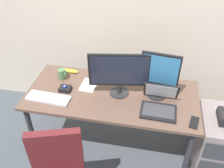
# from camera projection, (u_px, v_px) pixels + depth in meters

# --- Properties ---
(ground_plane) EXTENTS (8.00, 8.00, 0.00)m
(ground_plane) POSITION_uv_depth(u_px,v_px,m) (112.00, 144.00, 2.83)
(ground_plane) COLOR #434B51
(back_wall) EXTENTS (6.00, 0.10, 2.80)m
(back_wall) POSITION_uv_depth(u_px,v_px,m) (125.00, 0.00, 2.53)
(back_wall) COLOR beige
(back_wall) RESTS_ON ground
(desk) EXTENTS (1.64, 0.73, 0.74)m
(desk) POSITION_uv_depth(u_px,v_px,m) (112.00, 100.00, 2.42)
(desk) COLOR brown
(desk) RESTS_ON ground
(file_cabinet) EXTENTS (0.42, 0.53, 0.60)m
(file_cabinet) POSITION_uv_depth(u_px,v_px,m) (218.00, 140.00, 2.49)
(file_cabinet) COLOR gray
(file_cabinet) RESTS_ON ground
(monitor_main) EXTENTS (0.56, 0.18, 0.43)m
(monitor_main) POSITION_uv_depth(u_px,v_px,m) (120.00, 72.00, 2.23)
(monitor_main) COLOR #262628
(monitor_main) RESTS_ON desk
(monitor_side) EXTENTS (0.35, 0.18, 0.45)m
(monitor_side) POSITION_uv_depth(u_px,v_px,m) (160.00, 73.00, 2.20)
(monitor_side) COLOR #262628
(monitor_side) RESTS_ON desk
(keyboard) EXTENTS (0.42, 0.16, 0.03)m
(keyboard) POSITION_uv_depth(u_px,v_px,m) (48.00, 98.00, 2.31)
(keyboard) COLOR silver
(keyboard) RESTS_ON desk
(laptop) EXTENTS (0.32, 0.32, 0.22)m
(laptop) POSITION_uv_depth(u_px,v_px,m) (159.00, 104.00, 2.18)
(laptop) COLOR black
(laptop) RESTS_ON desk
(trackball_mouse) EXTENTS (0.11, 0.09, 0.07)m
(trackball_mouse) POSITION_uv_depth(u_px,v_px,m) (65.00, 89.00, 2.40)
(trackball_mouse) COLOR black
(trackball_mouse) RESTS_ON desk
(coffee_mug) EXTENTS (0.09, 0.08, 0.11)m
(coffee_mug) POSITION_uv_depth(u_px,v_px,m) (62.00, 74.00, 2.54)
(coffee_mug) COLOR #4F754A
(coffee_mug) RESTS_ON desk
(paper_notepad) EXTENTS (0.16, 0.22, 0.01)m
(paper_notepad) POSITION_uv_depth(u_px,v_px,m) (89.00, 85.00, 2.47)
(paper_notepad) COLOR white
(paper_notepad) RESTS_ON desk
(cell_phone) EXTENTS (0.10, 0.15, 0.01)m
(cell_phone) POSITION_uv_depth(u_px,v_px,m) (194.00, 122.00, 2.07)
(cell_phone) COLOR black
(cell_phone) RESTS_ON desk
(banana) EXTENTS (0.19, 0.05, 0.04)m
(banana) POSITION_uv_depth(u_px,v_px,m) (70.00, 71.00, 2.65)
(banana) COLOR yellow
(banana) RESTS_ON desk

